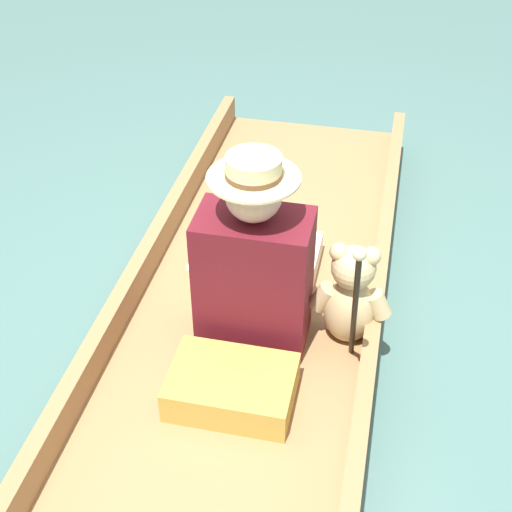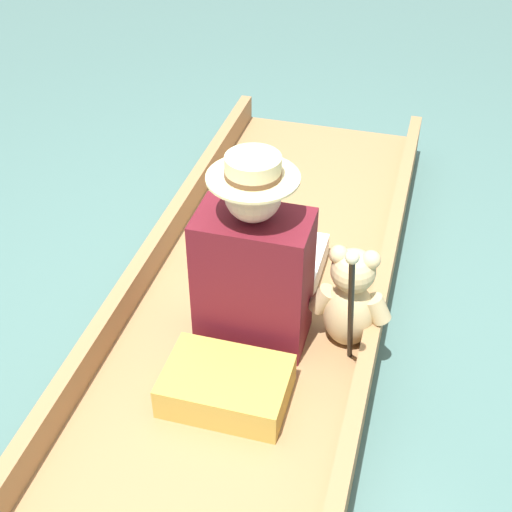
# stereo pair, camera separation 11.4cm
# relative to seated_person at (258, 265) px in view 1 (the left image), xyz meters

# --- Properties ---
(ground_plane) EXTENTS (16.00, 16.00, 0.00)m
(ground_plane) POSITION_rel_seated_person_xyz_m (-0.04, 0.14, -0.43)
(ground_plane) COLOR #476B66
(punt_boat) EXTENTS (1.07, 3.20, 0.28)m
(punt_boat) POSITION_rel_seated_person_xyz_m (-0.04, 0.14, -0.35)
(punt_boat) COLOR #997047
(punt_boat) RESTS_ON ground_plane
(seat_cushion) EXTENTS (0.44, 0.31, 0.13)m
(seat_cushion) POSITION_rel_seated_person_xyz_m (-0.00, -0.42, -0.23)
(seat_cushion) COLOR #B7933D
(seat_cushion) RESTS_ON punt_boat
(seated_person) EXTENTS (0.42, 0.76, 0.81)m
(seated_person) POSITION_rel_seated_person_xyz_m (0.00, 0.00, 0.00)
(seated_person) COLOR white
(seated_person) RESTS_ON punt_boat
(teddy_bear) EXTENTS (0.32, 0.19, 0.46)m
(teddy_bear) POSITION_rel_seated_person_xyz_m (0.36, -0.02, -0.08)
(teddy_bear) COLOR tan
(teddy_bear) RESTS_ON punt_boat
(wine_glass) EXTENTS (0.09, 0.09, 0.20)m
(wine_glass) POSITION_rel_seated_person_xyz_m (-0.34, 0.28, -0.18)
(wine_glass) COLOR silver
(wine_glass) RESTS_ON punt_boat
(walking_cane) EXTENTS (0.04, 0.33, 0.73)m
(walking_cane) POSITION_rel_seated_person_xyz_m (0.39, -0.27, 0.14)
(walking_cane) COLOR black
(walking_cane) RESTS_ON punt_boat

